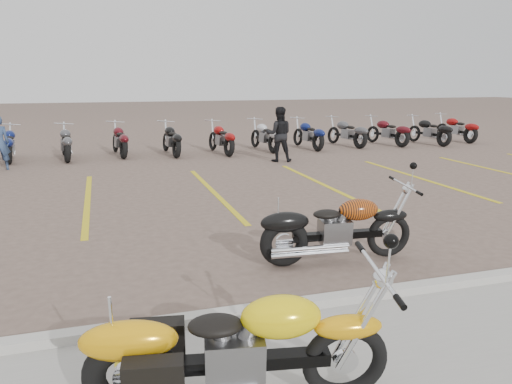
{
  "coord_description": "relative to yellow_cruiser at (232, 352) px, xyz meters",
  "views": [
    {
      "loc": [
        -2.34,
        -6.71,
        2.5
      ],
      "look_at": [
        -0.06,
        0.61,
        0.75
      ],
      "focal_mm": 35.0,
      "sensor_mm": 36.0,
      "label": 1
    }
  ],
  "objects": [
    {
      "name": "ground",
      "position": [
        1.5,
        3.4,
        -0.48
      ],
      "size": [
        100.0,
        100.0,
        0.0
      ],
      "primitive_type": "plane",
      "color": "#725C51",
      "rests_on": "ground"
    },
    {
      "name": "curb",
      "position": [
        1.5,
        1.4,
        -0.42
      ],
      "size": [
        60.0,
        0.18,
        0.12
      ],
      "primitive_type": "cube",
      "color": "#ADAAA3",
      "rests_on": "ground"
    },
    {
      "name": "parking_stripes",
      "position": [
        1.5,
        7.4,
        -0.47
      ],
      "size": [
        38.0,
        5.5,
        0.01
      ],
      "primitive_type": null,
      "color": "gold",
      "rests_on": "ground"
    },
    {
      "name": "yellow_cruiser",
      "position": [
        0.0,
        0.0,
        0.0
      ],
      "size": [
        2.31,
        0.56,
        0.96
      ],
      "rotation": [
        0.12,
        0.0,
        -0.18
      ],
      "color": "black",
      "rests_on": "ground"
    },
    {
      "name": "flame_cruiser",
      "position": [
        2.12,
        2.64,
        -0.03
      ],
      "size": [
        2.19,
        0.39,
        0.9
      ],
      "rotation": [
        0.07,
        0.0,
        -0.09
      ],
      "color": "black",
      "rests_on": "ground"
    },
    {
      "name": "person_b",
      "position": [
        4.35,
        11.01,
        0.36
      ],
      "size": [
        0.96,
        0.84,
        1.67
      ],
      "primitive_type": "imported",
      "rotation": [
        0.0,
        0.0,
        2.85
      ],
      "color": "black",
      "rests_on": "ground"
    },
    {
      "name": "bg_bike_row",
      "position": [
        2.17,
        13.4,
        0.07
      ],
      "size": [
        22.35,
        2.07,
        1.1
      ],
      "color": "black",
      "rests_on": "ground"
    }
  ]
}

